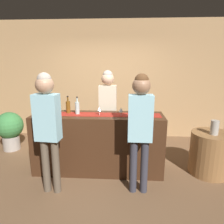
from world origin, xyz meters
TOP-DOWN VIEW (x-y plane):
  - ground_plane at (0.00, 0.00)m, footprint 10.00×10.00m
  - back_wall at (0.00, 1.90)m, footprint 6.00×0.12m
  - bar_counter at (0.00, 0.00)m, footprint 2.23×0.60m
  - counter_runner_cloth at (0.00, 0.00)m, footprint 2.12×0.28m
  - wine_bottle_clear at (-0.35, 0.01)m, footprint 0.07×0.07m
  - wine_bottle_amber at (-0.53, 0.08)m, footprint 0.07×0.07m
  - wine_glass_near_customer at (0.03, -0.04)m, footprint 0.07×0.07m
  - wine_glass_mid_counter at (0.40, -0.09)m, footprint 0.07×0.07m
  - wine_glass_far_end at (0.70, 0.04)m, footprint 0.07×0.07m
  - bartender at (0.12, 0.58)m, footprint 0.34×0.25m
  - customer_sipping at (0.68, -0.59)m, footprint 0.34×0.25m
  - customer_browsing at (-0.62, -0.67)m, footprint 0.36×0.25m
  - round_side_table at (1.95, 0.03)m, footprint 0.68×0.68m
  - vase_on_side_table at (1.94, -0.04)m, footprint 0.13×0.13m
  - potted_plant_tall at (-2.05, 0.78)m, footprint 0.58×0.58m

SIDE VIEW (x-z plane):
  - ground_plane at x=0.00m, z-range 0.00..0.00m
  - round_side_table at x=1.95m, z-range 0.00..0.74m
  - potted_plant_tall at x=-2.05m, z-range 0.07..0.92m
  - bar_counter at x=0.00m, z-range 0.00..1.04m
  - vase_on_side_table at x=1.94m, z-range 0.74..0.98m
  - counter_runner_cloth at x=0.00m, z-range 1.04..1.04m
  - bartender at x=0.12m, z-range 0.22..1.97m
  - customer_sipping at x=0.68m, z-range 0.22..1.98m
  - customer_browsing at x=-0.62m, z-range 0.22..2.00m
  - wine_glass_near_customer at x=0.03m, z-range 1.07..1.21m
  - wine_glass_mid_counter at x=0.40m, z-range 1.07..1.21m
  - wine_glass_far_end at x=0.70m, z-range 1.07..1.21m
  - wine_bottle_clear at x=-0.35m, z-range 1.00..1.30m
  - wine_bottle_amber at x=-0.53m, z-range 1.00..1.30m
  - back_wall at x=0.00m, z-range 0.00..2.90m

